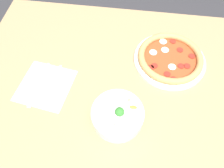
# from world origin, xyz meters

# --- Properties ---
(ground_plane) EXTENTS (8.00, 8.00, 0.00)m
(ground_plane) POSITION_xyz_m (0.00, 0.00, 0.00)
(ground_plane) COLOR #333338
(dining_table) EXTENTS (1.18, 0.88, 0.77)m
(dining_table) POSITION_xyz_m (0.00, 0.00, 0.65)
(dining_table) COLOR tan
(dining_table) RESTS_ON ground_plane
(pizza) EXTENTS (0.29, 0.29, 0.04)m
(pizza) POSITION_xyz_m (-0.19, -0.14, 0.78)
(pizza) COLOR white
(pizza) RESTS_ON dining_table
(bowl) EXTENTS (0.18, 0.18, 0.07)m
(bowl) POSITION_xyz_m (-0.01, 0.14, 0.80)
(bowl) COLOR white
(bowl) RESTS_ON dining_table
(napkin) EXTENTS (0.21, 0.21, 0.00)m
(napkin) POSITION_xyz_m (0.28, 0.04, 0.77)
(napkin) COLOR white
(napkin) RESTS_ON dining_table
(fork) EXTENTS (0.03, 0.19, 0.00)m
(fork) POSITION_xyz_m (0.25, 0.04, 0.77)
(fork) COLOR silver
(fork) RESTS_ON napkin
(knife) EXTENTS (0.03, 0.20, 0.01)m
(knife) POSITION_xyz_m (0.30, 0.03, 0.77)
(knife) COLOR silver
(knife) RESTS_ON napkin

